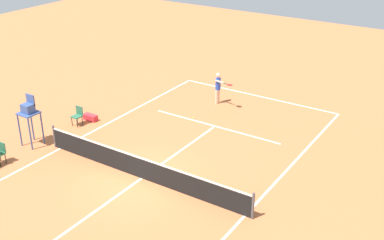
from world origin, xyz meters
TOP-DOWN VIEW (x-y plane):
  - ground_plane at (0.00, 0.00)m, footprint 60.00×60.00m
  - court_lines at (0.00, 0.00)m, footprint 9.46×21.32m
  - tennis_net at (0.00, 0.00)m, footprint 10.06×0.10m
  - player_serving at (1.33, -8.41)m, footprint 1.26×0.77m
  - tennis_ball at (1.40, -5.99)m, footprint 0.07×0.07m
  - umpire_chair at (6.01, 0.38)m, footprint 0.80×0.80m
  - courtside_chair_mid at (5.80, -2.27)m, footprint 0.44×0.46m
  - courtside_chair_far at (5.79, 2.30)m, footprint 0.44×0.46m
  - equipment_bag at (5.68, -3.00)m, footprint 0.76×0.32m

SIDE VIEW (x-z plane):
  - ground_plane at x=0.00m, z-range 0.00..0.00m
  - court_lines at x=0.00m, z-range 0.00..0.01m
  - tennis_ball at x=1.40m, z-range 0.00..0.07m
  - equipment_bag at x=5.68m, z-range 0.00..0.30m
  - tennis_net at x=0.00m, z-range -0.04..1.03m
  - courtside_chair_mid at x=5.80m, z-range 0.06..1.01m
  - courtside_chair_far at x=5.79m, z-range 0.06..1.01m
  - player_serving at x=1.33m, z-range 0.17..1.93m
  - umpire_chair at x=6.01m, z-range 0.40..2.81m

